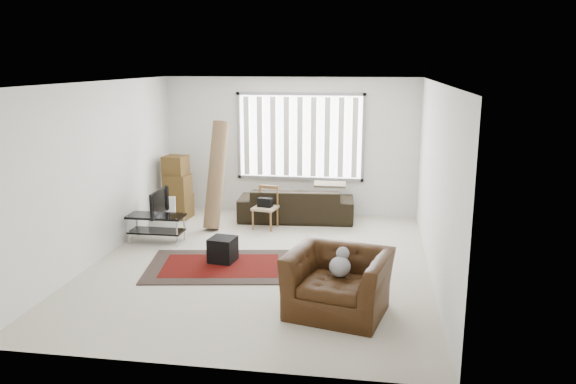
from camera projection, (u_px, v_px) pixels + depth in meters
The scene contains 11 objects.
room at pixel (269, 144), 8.59m from camera, with size 6.00×6.02×2.71m.
persian_rug at pixel (221, 266), 8.36m from camera, with size 2.36×1.77×0.02m.
tv_stand at pixel (156, 223), 9.44m from camera, with size 0.95×0.43×0.47m.
tv at pixel (155, 202), 9.36m from camera, with size 0.77×0.10×0.44m, color black.
subwoofer at pixel (223, 249), 8.51m from camera, with size 0.37×0.37×0.37m, color black.
moving_boxes at pixel (177, 189), 10.88m from camera, with size 0.54×0.51×1.22m.
white_flatpack at pixel (162, 214), 10.10m from camera, with size 0.49×0.07×0.62m, color silver.
rolled_rug at pixel (216, 175), 10.19m from camera, with size 0.29×0.29×1.95m, color brown.
sofa at pixel (296, 199), 10.74m from camera, with size 2.18×0.94×0.84m, color black.
side_chair at pixel (266, 205), 10.23m from camera, with size 0.48×0.48×0.77m.
armchair at pixel (338, 278), 6.76m from camera, with size 1.38×1.27×0.87m.
Camera 1 is at (1.63, -7.88, 2.98)m, focal length 35.00 mm.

